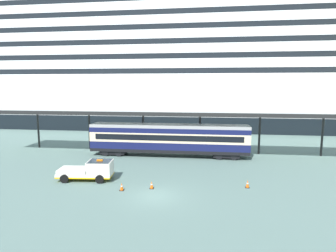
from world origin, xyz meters
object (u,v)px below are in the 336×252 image
at_px(train_carriage, 169,138).
at_px(traffic_cone_mid, 152,185).
at_px(traffic_cone_near, 248,184).
at_px(traffic_cone_far, 122,187).
at_px(service_truck, 91,170).
at_px(cruise_ship, 243,67).

xyz_separation_m(train_carriage, traffic_cone_mid, (-0.00, -11.98, -1.97)).
distance_m(traffic_cone_near, traffic_cone_far, 11.13).
distance_m(service_truck, traffic_cone_near, 14.73).
bearing_deg(traffic_cone_near, train_carriage, 128.36).
height_order(train_carriage, traffic_cone_mid, train_carriage).
bearing_deg(traffic_cone_mid, service_truck, 165.69).
distance_m(cruise_ship, train_carriage, 37.10).
relative_size(cruise_ship, train_carriage, 8.92).
relative_size(traffic_cone_mid, traffic_cone_far, 0.98).
distance_m(train_carriage, service_truck, 12.20).
relative_size(traffic_cone_near, traffic_cone_far, 1.02).
bearing_deg(traffic_cone_far, train_carriage, 78.96).
xyz_separation_m(service_truck, traffic_cone_mid, (6.28, -1.60, -0.66)).
height_order(service_truck, traffic_cone_near, service_truck).
bearing_deg(traffic_cone_near, cruise_ship, 83.84).
relative_size(cruise_ship, traffic_cone_far, 261.12).
xyz_separation_m(cruise_ship, service_truck, (-19.41, -43.28, -12.33)).
distance_m(train_carriage, traffic_cone_far, 13.16).
bearing_deg(service_truck, cruise_ship, 65.84).
height_order(train_carriage, traffic_cone_near, train_carriage).
height_order(train_carriage, service_truck, train_carriage).
bearing_deg(traffic_cone_near, traffic_cone_mid, -171.08).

